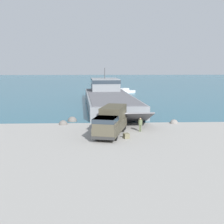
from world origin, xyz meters
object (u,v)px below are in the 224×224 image
object	(u,v)px
moored_boat_a	(123,92)
cargo_crate	(126,136)
soldier_on_ramp	(140,124)
military_truck	(111,121)
landing_craft	(108,96)

from	to	relation	value
moored_boat_a	cargo_crate	bearing A→B (deg)	129.54
soldier_on_ramp	moored_boat_a	bearing A→B (deg)	-31.87
moored_boat_a	military_truck	bearing A→B (deg)	127.56
cargo_crate	landing_craft	bearing A→B (deg)	92.24
military_truck	cargo_crate	xyz separation A→B (m)	(1.60, -1.94, -1.34)
landing_craft	soldier_on_ramp	distance (m)	25.10
soldier_on_ramp	moored_boat_a	world-z (taller)	soldier_on_ramp
moored_boat_a	cargo_crate	world-z (taller)	moored_boat_a
military_truck	cargo_crate	bearing A→B (deg)	53.90
military_truck	cargo_crate	distance (m)	2.84
military_truck	moored_boat_a	world-z (taller)	military_truck
landing_craft	cargo_crate	xyz separation A→B (m)	(1.10, -28.28, -1.42)
soldier_on_ramp	landing_craft	bearing A→B (deg)	-22.89
military_truck	landing_craft	bearing A→B (deg)	-166.75
military_truck	moored_boat_a	bearing A→B (deg)	-171.62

